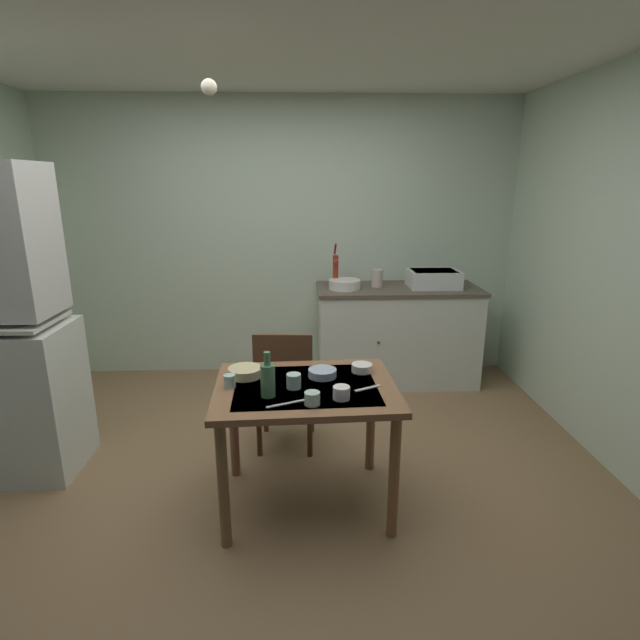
# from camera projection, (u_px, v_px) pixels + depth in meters

# --- Properties ---
(ground_plane) EXTENTS (5.27, 5.27, 0.00)m
(ground_plane) POSITION_uv_depth(u_px,v_px,m) (276.00, 482.00, 3.07)
(ground_plane) COLOR #896A4A
(wall_back) EXTENTS (4.37, 0.10, 2.52)m
(wall_back) POSITION_uv_depth(u_px,v_px,m) (283.00, 240.00, 4.63)
(wall_back) COLOR silver
(wall_back) RESTS_ON ground
(ceiling_slab) EXTENTS (4.37, 3.96, 0.10)m
(ceiling_slab) POSITION_uv_depth(u_px,v_px,m) (263.00, 12.00, 2.37)
(ceiling_slab) COLOR white
(counter_cabinet) EXTENTS (1.44, 0.64, 0.88)m
(counter_cabinet) POSITION_uv_depth(u_px,v_px,m) (396.00, 334.00, 4.53)
(counter_cabinet) COLOR silver
(counter_cabinet) RESTS_ON ground
(sink_basin) EXTENTS (0.44, 0.34, 0.15)m
(sink_basin) POSITION_uv_depth(u_px,v_px,m) (433.00, 278.00, 4.40)
(sink_basin) COLOR white
(sink_basin) RESTS_ON counter_cabinet
(hand_pump) EXTENTS (0.05, 0.27, 0.39)m
(hand_pump) POSITION_uv_depth(u_px,v_px,m) (336.00, 268.00, 4.39)
(hand_pump) COLOR maroon
(hand_pump) RESTS_ON counter_cabinet
(mixing_bowl_counter) EXTENTS (0.28, 0.28, 0.08)m
(mixing_bowl_counter) POSITION_uv_depth(u_px,v_px,m) (345.00, 284.00, 4.34)
(mixing_bowl_counter) COLOR white
(mixing_bowl_counter) RESTS_ON counter_cabinet
(stoneware_crock) EXTENTS (0.10, 0.10, 0.15)m
(stoneware_crock) POSITION_uv_depth(u_px,v_px,m) (377.00, 278.00, 4.42)
(stoneware_crock) COLOR beige
(stoneware_crock) RESTS_ON counter_cabinet
(dining_table) EXTENTS (1.01, 0.80, 0.73)m
(dining_table) POSITION_uv_depth(u_px,v_px,m) (306.00, 403.00, 2.71)
(dining_table) COLOR brown
(dining_table) RESTS_ON ground
(chair_far_side) EXTENTS (0.42, 0.42, 0.86)m
(chair_far_side) POSITION_uv_depth(u_px,v_px,m) (285.00, 386.00, 3.34)
(chair_far_side) COLOR #4A311D
(chair_far_side) RESTS_ON ground
(serving_bowl_wide) EXTENTS (0.12, 0.12, 0.05)m
(serving_bowl_wide) POSITION_uv_depth(u_px,v_px,m) (362.00, 368.00, 2.87)
(serving_bowl_wide) COLOR white
(serving_bowl_wide) RESTS_ON dining_table
(soup_bowl_small) EXTENTS (0.16, 0.16, 0.04)m
(soup_bowl_small) POSITION_uv_depth(u_px,v_px,m) (322.00, 373.00, 2.80)
(soup_bowl_small) COLOR #9EB2C6
(soup_bowl_small) RESTS_ON dining_table
(sauce_dish) EXTENTS (0.19, 0.19, 0.05)m
(sauce_dish) POSITION_uv_depth(u_px,v_px,m) (245.00, 372.00, 2.80)
(sauce_dish) COLOR beige
(sauce_dish) RESTS_ON dining_table
(mug_tall) EXTENTS (0.06, 0.06, 0.07)m
(mug_tall) POSITION_uv_depth(u_px,v_px,m) (230.00, 381.00, 2.65)
(mug_tall) COLOR #ADD1C1
(mug_tall) RESTS_ON dining_table
(mug_dark) EXTENTS (0.08, 0.08, 0.07)m
(mug_dark) POSITION_uv_depth(u_px,v_px,m) (312.00, 398.00, 2.44)
(mug_dark) COLOR #ADD1C1
(mug_dark) RESTS_ON dining_table
(teacup_mint) EXTENTS (0.09, 0.09, 0.07)m
(teacup_mint) POSITION_uv_depth(u_px,v_px,m) (341.00, 393.00, 2.51)
(teacup_mint) COLOR white
(teacup_mint) RESTS_ON dining_table
(teacup_cream) EXTENTS (0.08, 0.08, 0.08)m
(teacup_cream) POSITION_uv_depth(u_px,v_px,m) (294.00, 381.00, 2.64)
(teacup_cream) COLOR #ADD1C1
(teacup_cream) RESTS_ON dining_table
(glass_bottle) EXTENTS (0.07, 0.07, 0.24)m
(glass_bottle) POSITION_uv_depth(u_px,v_px,m) (268.00, 379.00, 2.53)
(glass_bottle) COLOR #4C7F56
(glass_bottle) RESTS_ON dining_table
(table_knife) EXTENTS (0.19, 0.09, 0.00)m
(table_knife) POSITION_uv_depth(u_px,v_px,m) (285.00, 404.00, 2.46)
(table_knife) COLOR silver
(table_knife) RESTS_ON dining_table
(teaspoon_near_bowl) EXTENTS (0.15, 0.09, 0.00)m
(teaspoon_near_bowl) POSITION_uv_depth(u_px,v_px,m) (368.00, 388.00, 2.64)
(teaspoon_near_bowl) COLOR beige
(teaspoon_near_bowl) RESTS_ON dining_table
(pendant_bulb) EXTENTS (0.08, 0.08, 0.08)m
(pendant_bulb) POSITION_uv_depth(u_px,v_px,m) (209.00, 87.00, 2.46)
(pendant_bulb) COLOR #F9EFCC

